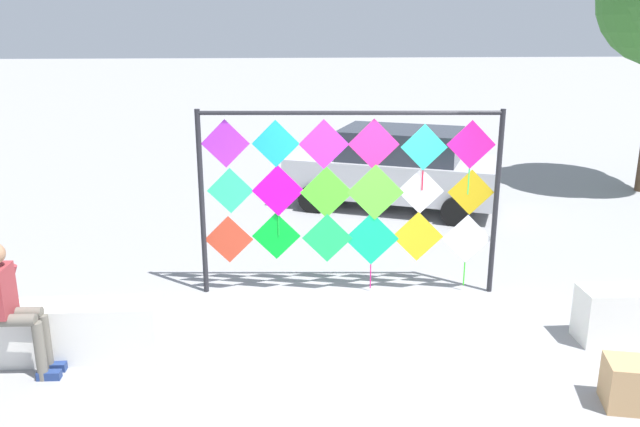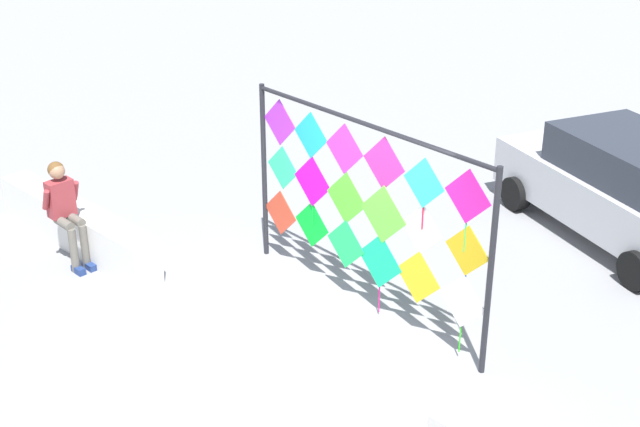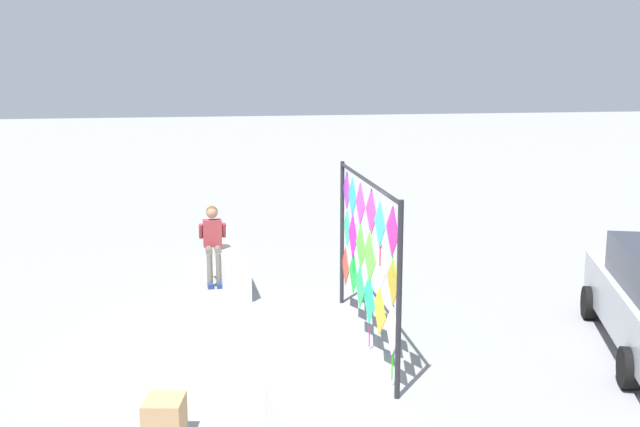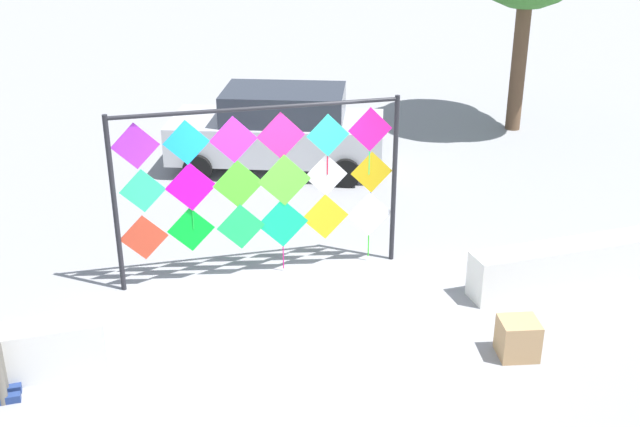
# 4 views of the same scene
# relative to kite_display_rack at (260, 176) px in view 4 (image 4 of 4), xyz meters

# --- Properties ---
(ground) EXTENTS (120.00, 120.00, 0.00)m
(ground) POSITION_rel_kite_display_rack_xyz_m (0.11, -1.36, -1.50)
(ground) COLOR gray
(plaza_ledge_right) EXTENTS (3.51, 0.44, 0.65)m
(plaza_ledge_right) POSITION_rel_kite_display_rack_xyz_m (4.26, -1.65, -1.18)
(plaza_ledge_right) COLOR silver
(plaza_ledge_right) RESTS_ON ground
(kite_display_rack) EXTENTS (3.97, 0.32, 2.51)m
(kite_display_rack) POSITION_rel_kite_display_rack_xyz_m (0.00, 0.00, 0.00)
(kite_display_rack) COLOR #232328
(kite_display_rack) RESTS_ON ground
(parked_car) EXTENTS (4.42, 3.15, 1.58)m
(parked_car) POSITION_rel_kite_display_rack_xyz_m (1.37, 4.20, -0.70)
(parked_car) COLOR #B7B7BC
(parked_car) RESTS_ON ground
(cardboard_box_large) EXTENTS (0.54, 0.51, 0.47)m
(cardboard_box_large) POSITION_rel_kite_display_rack_xyz_m (2.39, -2.96, -1.27)
(cardboard_box_large) COLOR tan
(cardboard_box_large) RESTS_ON ground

